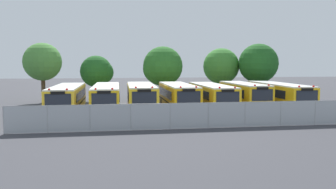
{
  "coord_description": "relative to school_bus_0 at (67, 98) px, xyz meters",
  "views": [
    {
      "loc": [
        -6.04,
        -32.99,
        4.57
      ],
      "look_at": [
        -0.9,
        0.0,
        1.6
      ],
      "focal_mm": 36.9,
      "sensor_mm": 36.0,
      "label": 1
    }
  ],
  "objects": [
    {
      "name": "school_bus_4",
      "position": [
        13.79,
        -0.0,
        -0.01
      ],
      "size": [
        2.62,
        10.49,
        2.67
      ],
      "rotation": [
        0.0,
        0.0,
        3.13
      ],
      "color": "yellow",
      "rests_on": "ground_plane"
    },
    {
      "name": "tree_4",
      "position": [
        22.75,
        9.2,
        3.24
      ],
      "size": [
        5.04,
        5.04,
        7.15
      ],
      "color": "#4C3823",
      "rests_on": "ground_plane"
    },
    {
      "name": "school_bus_1",
      "position": [
        3.56,
        0.34,
        0.0
      ],
      "size": [
        2.56,
        11.52,
        2.69
      ],
      "rotation": [
        0.0,
        0.0,
        3.13
      ],
      "color": "yellow",
      "rests_on": "ground_plane"
    },
    {
      "name": "school_bus_5",
      "position": [
        17.23,
        0.28,
        0.04
      ],
      "size": [
        2.47,
        9.23,
        2.77
      ],
      "rotation": [
        0.0,
        0.0,
        3.14
      ],
      "color": "yellow",
      "rests_on": "ground_plane"
    },
    {
      "name": "traffic_cone",
      "position": [
        12.26,
        -8.55,
        -1.08
      ],
      "size": [
        0.5,
        0.5,
        0.66
      ],
      "primitive_type": "cone",
      "color": "#EA5914",
      "rests_on": "ground_plane"
    },
    {
      "name": "tree_2",
      "position": [
        10.2,
        10.25,
        2.76
      ],
      "size": [
        5.03,
        5.0,
        6.77
      ],
      "color": "#4C3823",
      "rests_on": "ground_plane"
    },
    {
      "name": "chainlink_fence",
      "position": [
        10.9,
        -9.3,
        -0.45
      ],
      "size": [
        27.54,
        0.07,
        1.85
      ],
      "color": "#9EA0A3",
      "rests_on": "ground_plane"
    },
    {
      "name": "tree_3",
      "position": [
        18.32,
        11.61,
        2.79
      ],
      "size": [
        4.8,
        4.8,
        6.65
      ],
      "color": "#4C3823",
      "rests_on": "ground_plane"
    },
    {
      "name": "school_bus_3",
      "position": [
        10.44,
        0.15,
        0.02
      ],
      "size": [
        2.51,
        10.28,
        2.73
      ],
      "rotation": [
        0.0,
        0.0,
        3.14
      ],
      "color": "#EAA80C",
      "rests_on": "ground_plane"
    },
    {
      "name": "school_bus_2",
      "position": [
        6.85,
        0.33,
        0.02
      ],
      "size": [
        2.75,
        10.37,
        2.73
      ],
      "rotation": [
        0.0,
        0.0,
        3.12
      ],
      "color": "yellow",
      "rests_on": "ground_plane"
    },
    {
      "name": "school_bus_0",
      "position": [
        0.0,
        0.0,
        0.0
      ],
      "size": [
        2.53,
        10.87,
        2.68
      ],
      "rotation": [
        0.0,
        0.0,
        3.14
      ],
      "color": "yellow",
      "rests_on": "ground_plane"
    },
    {
      "name": "ground_plane",
      "position": [
        10.36,
        0.14,
        -1.41
      ],
      "size": [
        160.0,
        160.0,
        0.0
      ],
      "primitive_type": "plane",
      "color": "#38383D"
    },
    {
      "name": "school_bus_6",
      "position": [
        20.81,
        0.07,
        0.02
      ],
      "size": [
        2.75,
        11.61,
        2.73
      ],
      "rotation": [
        0.0,
        0.0,
        3.11
      ],
      "color": "yellow",
      "rests_on": "ground_plane"
    },
    {
      "name": "tree_0",
      "position": [
        -3.99,
        9.48,
        3.36
      ],
      "size": [
        4.44,
        4.44,
        7.03
      ],
      "color": "#4C3823",
      "rests_on": "ground_plane"
    },
    {
      "name": "tree_1",
      "position": [
        2.33,
        10.26,
        2.2
      ],
      "size": [
        4.06,
        3.88,
        5.59
      ],
      "color": "#4C3823",
      "rests_on": "ground_plane"
    }
  ]
}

